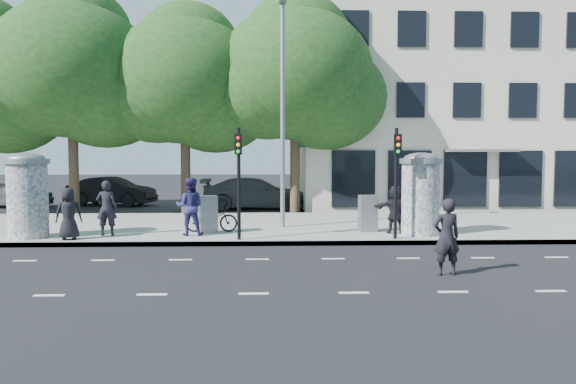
{
  "coord_description": "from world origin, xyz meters",
  "views": [
    {
      "loc": [
        0.3,
        -13.16,
        2.79
      ],
      "look_at": [
        0.88,
        3.5,
        1.63
      ],
      "focal_mm": 35.0,
      "sensor_mm": 36.0,
      "label": 1
    }
  ],
  "objects_px": {
    "ped_c": "(190,206)",
    "ped_f": "(396,209)",
    "ad_column_right": "(420,192)",
    "car_left": "(9,193)",
    "man_road": "(447,237)",
    "bicycle": "(211,218)",
    "traffic_pole_far": "(396,171)",
    "car_mid": "(112,191)",
    "ad_column_left": "(28,193)",
    "car_right": "(255,193)",
    "cabinet_left": "(208,214)",
    "ped_a": "(69,214)",
    "traffic_pole_near": "(239,171)",
    "cabinet_right": "(368,213)",
    "ped_b": "(107,208)",
    "street_lamp": "(283,96)"
  },
  "relations": [
    {
      "from": "ped_a",
      "to": "cabinet_right",
      "type": "relative_size",
      "value": 1.3
    },
    {
      "from": "ped_c",
      "to": "ped_f",
      "type": "xyz_separation_m",
      "value": [
        6.69,
        0.18,
        -0.13
      ]
    },
    {
      "from": "ped_c",
      "to": "man_road",
      "type": "relative_size",
      "value": 1.05
    },
    {
      "from": "ped_f",
      "to": "car_mid",
      "type": "xyz_separation_m",
      "value": [
        -12.5,
        11.93,
        -0.2
      ]
    },
    {
      "from": "ped_a",
      "to": "ped_c",
      "type": "height_order",
      "value": "ped_c"
    },
    {
      "from": "traffic_pole_near",
      "to": "traffic_pole_far",
      "type": "xyz_separation_m",
      "value": [
        4.8,
        0.0,
        0.0
      ]
    },
    {
      "from": "ped_b",
      "to": "cabinet_right",
      "type": "relative_size",
      "value": 1.44
    },
    {
      "from": "car_mid",
      "to": "car_right",
      "type": "bearing_deg",
      "value": -91.69
    },
    {
      "from": "cabinet_right",
      "to": "car_left",
      "type": "xyz_separation_m",
      "value": [
        -16.64,
        10.54,
        -0.03
      ]
    },
    {
      "from": "cabinet_right",
      "to": "ad_column_right",
      "type": "bearing_deg",
      "value": -30.59
    },
    {
      "from": "ped_b",
      "to": "bicycle",
      "type": "distance_m",
      "value": 3.36
    },
    {
      "from": "car_right",
      "to": "cabinet_left",
      "type": "bearing_deg",
      "value": 172.42
    },
    {
      "from": "car_left",
      "to": "bicycle",
      "type": "bearing_deg",
      "value": -126.0
    },
    {
      "from": "traffic_pole_near",
      "to": "car_left",
      "type": "xyz_separation_m",
      "value": [
        -12.41,
        12.19,
        -1.5
      ]
    },
    {
      "from": "ped_b",
      "to": "car_left",
      "type": "xyz_separation_m",
      "value": [
        -8.14,
        11.17,
        -0.3
      ]
    },
    {
      "from": "car_mid",
      "to": "cabinet_right",
      "type": "bearing_deg",
      "value": -121.08
    },
    {
      "from": "man_road",
      "to": "car_left",
      "type": "xyz_separation_m",
      "value": [
        -17.37,
        16.59,
        -0.15
      ]
    },
    {
      "from": "ped_c",
      "to": "bicycle",
      "type": "height_order",
      "value": "ped_c"
    },
    {
      "from": "car_left",
      "to": "traffic_pole_far",
      "type": "bearing_deg",
      "value": -118.8
    },
    {
      "from": "ped_c",
      "to": "ped_f",
      "type": "height_order",
      "value": "ped_c"
    },
    {
      "from": "ad_column_right",
      "to": "bicycle",
      "type": "relative_size",
      "value": 1.52
    },
    {
      "from": "bicycle",
      "to": "ped_c",
      "type": "bearing_deg",
      "value": 140.62
    },
    {
      "from": "ped_c",
      "to": "cabinet_right",
      "type": "relative_size",
      "value": 1.51
    },
    {
      "from": "ad_column_right",
      "to": "car_mid",
      "type": "xyz_separation_m",
      "value": [
        -13.23,
        12.22,
        -0.79
      ]
    },
    {
      "from": "ad_column_right",
      "to": "street_lamp",
      "type": "distance_m",
      "value": 5.81
    },
    {
      "from": "traffic_pole_near",
      "to": "car_right",
      "type": "distance_m",
      "value": 11.15
    },
    {
      "from": "ad_column_right",
      "to": "man_road",
      "type": "xyz_separation_m",
      "value": [
        -0.84,
        -5.31,
        -0.66
      ]
    },
    {
      "from": "traffic_pole_far",
      "to": "cabinet_left",
      "type": "bearing_deg",
      "value": 165.25
    },
    {
      "from": "traffic_pole_far",
      "to": "ad_column_right",
      "type": "bearing_deg",
      "value": 42.21
    },
    {
      "from": "bicycle",
      "to": "man_road",
      "type": "bearing_deg",
      "value": -135.7
    },
    {
      "from": "traffic_pole_far",
      "to": "ped_b",
      "type": "height_order",
      "value": "traffic_pole_far"
    },
    {
      "from": "ad_column_right",
      "to": "car_left",
      "type": "distance_m",
      "value": 21.43
    },
    {
      "from": "bicycle",
      "to": "car_right",
      "type": "height_order",
      "value": "car_right"
    },
    {
      "from": "traffic_pole_near",
      "to": "cabinet_left",
      "type": "relative_size",
      "value": 2.77
    },
    {
      "from": "car_left",
      "to": "man_road",
      "type": "bearing_deg",
      "value": -127.18
    },
    {
      "from": "ped_c",
      "to": "traffic_pole_far",
      "type": "bearing_deg",
      "value": 171.88
    },
    {
      "from": "traffic_pole_far",
      "to": "bicycle",
      "type": "distance_m",
      "value": 6.29
    },
    {
      "from": "street_lamp",
      "to": "bicycle",
      "type": "xyz_separation_m",
      "value": [
        -2.42,
        -1.09,
        -4.19
      ]
    },
    {
      "from": "man_road",
      "to": "bicycle",
      "type": "height_order",
      "value": "man_road"
    },
    {
      "from": "traffic_pole_far",
      "to": "car_mid",
      "type": "distance_m",
      "value": 18.0
    },
    {
      "from": "man_road",
      "to": "car_mid",
      "type": "xyz_separation_m",
      "value": [
        -12.39,
        17.53,
        -0.13
      ]
    },
    {
      "from": "ad_column_right",
      "to": "ped_b",
      "type": "relative_size",
      "value": 1.5
    },
    {
      "from": "cabinet_left",
      "to": "ped_a",
      "type": "bearing_deg",
      "value": 177.09
    },
    {
      "from": "traffic_pole_far",
      "to": "man_road",
      "type": "distance_m",
      "value": 4.61
    },
    {
      "from": "cabinet_left",
      "to": "cabinet_right",
      "type": "height_order",
      "value": "cabinet_left"
    },
    {
      "from": "ped_c",
      "to": "ad_column_left",
      "type": "bearing_deg",
      "value": 4.42
    },
    {
      "from": "ad_column_right",
      "to": "car_right",
      "type": "height_order",
      "value": "ad_column_right"
    },
    {
      "from": "car_mid",
      "to": "ped_b",
      "type": "bearing_deg",
      "value": -151.89
    },
    {
      "from": "traffic_pole_near",
      "to": "ped_f",
      "type": "distance_m",
      "value": 5.36
    },
    {
      "from": "bicycle",
      "to": "cabinet_right",
      "type": "height_order",
      "value": "cabinet_right"
    }
  ]
}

